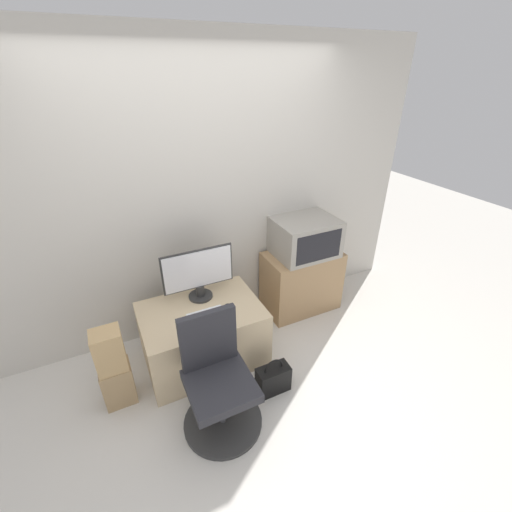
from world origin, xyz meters
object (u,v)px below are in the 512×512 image
object	(u,v)px
office_chair	(218,385)
keyboard	(205,313)
cardboard_box_lower	(118,383)
main_monitor	(198,273)
crt_tv	(305,237)
handbag	(273,379)
mouse	(227,305)

from	to	relation	value
office_chair	keyboard	bearing A→B (deg)	78.94
cardboard_box_lower	main_monitor	bearing A→B (deg)	21.57
keyboard	crt_tv	bearing A→B (deg)	16.65
keyboard	handbag	xyz separation A→B (m)	(0.37, -0.51, -0.43)
handbag	cardboard_box_lower	bearing A→B (deg)	158.33
crt_tv	cardboard_box_lower	world-z (taller)	crt_tv
cardboard_box_lower	handbag	bearing A→B (deg)	-21.67
office_chair	cardboard_box_lower	xyz separation A→B (m)	(-0.65, 0.49, -0.18)
mouse	crt_tv	world-z (taller)	crt_tv
crt_tv	main_monitor	bearing A→B (deg)	-174.88
main_monitor	handbag	world-z (taller)	main_monitor
crt_tv	mouse	bearing A→B (deg)	-160.76
main_monitor	office_chair	bearing A→B (deg)	-100.43
keyboard	cardboard_box_lower	size ratio (longest dim) A/B	0.86
cardboard_box_lower	handbag	xyz separation A→B (m)	(1.12, -0.45, -0.05)
office_chair	cardboard_box_lower	size ratio (longest dim) A/B	2.55
handbag	office_chair	bearing A→B (deg)	-174.30
main_monitor	mouse	size ratio (longest dim) A/B	11.99
office_chair	main_monitor	bearing A→B (deg)	79.57
main_monitor	cardboard_box_lower	bearing A→B (deg)	-158.43
main_monitor	crt_tv	size ratio (longest dim) A/B	1.02
office_chair	crt_tv	bearing A→B (deg)	35.41
mouse	crt_tv	xyz separation A→B (m)	(0.97, 0.34, 0.28)
main_monitor	crt_tv	world-z (taller)	crt_tv
keyboard	crt_tv	world-z (taller)	crt_tv
main_monitor	keyboard	size ratio (longest dim) A/B	2.04
keyboard	crt_tv	distance (m)	1.26
keyboard	mouse	distance (m)	0.20
main_monitor	crt_tv	distance (m)	1.14
crt_tv	handbag	size ratio (longest dim) A/B	1.83
mouse	cardboard_box_lower	size ratio (longest dim) A/B	0.15
keyboard	cardboard_box_lower	bearing A→B (deg)	-175.00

